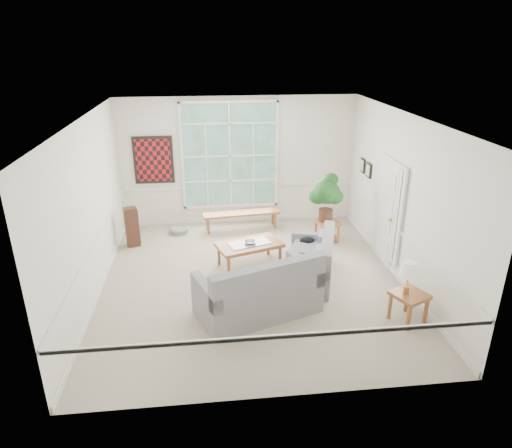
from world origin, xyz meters
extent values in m
cube|color=#A49888|center=(0.00, 0.00, -0.01)|extent=(5.50, 6.00, 0.01)
cube|color=white|center=(0.00, 0.00, 3.00)|extent=(5.50, 6.00, 0.02)
cube|color=white|center=(0.00, 3.00, 1.50)|extent=(5.50, 0.02, 3.00)
cube|color=white|center=(0.00, -3.00, 1.50)|extent=(5.50, 0.02, 3.00)
cube|color=white|center=(-2.75, 0.00, 1.50)|extent=(0.02, 6.00, 3.00)
cube|color=white|center=(2.75, 0.00, 1.50)|extent=(0.02, 6.00, 3.00)
cube|color=white|center=(-0.20, 2.96, 1.65)|extent=(2.30, 0.08, 2.40)
cube|color=white|center=(2.71, 0.60, 1.05)|extent=(0.08, 0.90, 2.10)
cube|color=white|center=(2.71, -0.03, 1.15)|extent=(0.08, 0.26, 1.90)
cube|color=#5F0F16|center=(-1.95, 2.95, 1.60)|extent=(0.90, 0.06, 1.10)
cube|color=black|center=(2.71, 1.75, 1.55)|extent=(0.04, 0.26, 0.32)
cube|color=black|center=(2.71, 2.15, 1.55)|extent=(0.04, 0.26, 0.32)
cube|color=gray|center=(1.08, -0.01, 0.43)|extent=(1.27, 1.77, 0.87)
cube|color=gray|center=(-0.01, -1.04, 0.52)|extent=(2.15, 1.60, 1.04)
cube|color=brown|center=(0.02, 0.64, 0.23)|extent=(1.40, 1.04, 0.47)
imported|color=gray|center=(0.03, 0.62, 0.50)|extent=(0.28, 0.28, 0.07)
cube|color=brown|center=(0.01, 2.47, 0.21)|extent=(1.81, 0.53, 0.42)
cube|color=brown|center=(1.84, 1.60, 0.23)|extent=(0.54, 0.54, 0.47)
cube|color=brown|center=(2.33, -1.57, 0.25)|extent=(0.64, 0.64, 0.49)
cylinder|color=gray|center=(-1.44, 2.42, 0.07)|extent=(0.50, 0.50, 0.13)
cube|color=#402318|center=(-2.40, 1.82, 0.43)|extent=(0.32, 0.28, 0.87)
ellipsoid|color=black|center=(1.15, 0.55, 0.51)|extent=(0.36, 0.30, 0.14)
camera|label=1|loc=(-0.76, -7.43, 4.21)|focal=32.00mm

